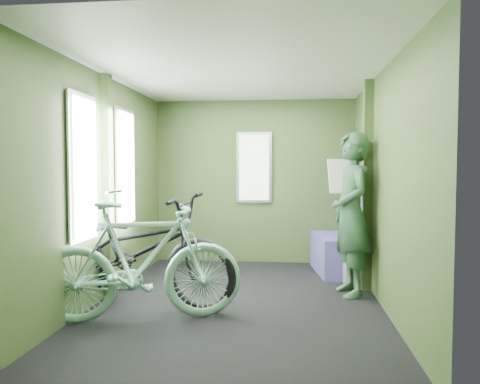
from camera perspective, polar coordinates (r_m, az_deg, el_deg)
The scene contains 6 objects.
room at distance 4.70m, azimuth -0.53°, elevation 4.05°, with size 4.00×4.02×2.31m.
bicycle_black at distance 4.81m, azimuth -12.55°, elevation -13.36°, with size 0.73×2.08×1.09m, color black.
bicycle_mint at distance 4.34m, azimuth -11.92°, elevation -15.19°, with size 0.50×1.77×1.06m, color #89CBB0.
passenger at distance 5.06m, azimuth 13.40°, elevation -2.62°, with size 0.53×0.74×1.72m.
waste_box at distance 5.53m, azimuth 13.95°, elevation -6.65°, with size 0.25×0.35×0.86m, color gray.
bench_seat at distance 6.16m, azimuth 12.09°, elevation -6.86°, with size 0.66×1.03×1.02m.
Camera 1 is at (0.51, -4.63, 1.35)m, focal length 35.00 mm.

